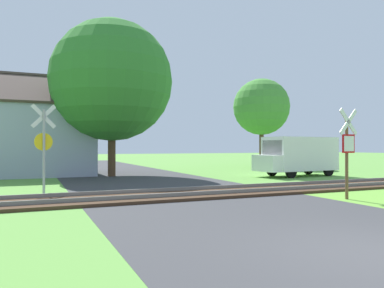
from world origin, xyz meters
The scene contains 8 objects.
road_asphalt centered at (0.00, 2.00, 0.00)m, with size 7.60×80.00×0.01m, color #38383A.
rail_track centered at (0.00, 7.85, 0.06)m, with size 60.00×2.60×0.22m.
stop_sign_near centered at (4.28, 4.95, 1.68)m, with size 0.87×0.19×2.94m.
crossing_sign_far centered at (-4.67, 10.33, 1.87)m, with size 0.86×0.21×3.23m.
house centered at (-5.26, 20.29, 2.23)m, with size 7.66×6.21×6.11m.
tree_center centered at (-0.82, 17.42, 5.50)m, with size 6.97×6.97×8.99m.
tree_far centered at (12.50, 22.05, 4.98)m, with size 4.67×4.67×7.33m.
mail_truck centered at (9.00, 13.15, 1.24)m, with size 5.04×2.26×2.24m.
Camera 1 is at (-5.11, -4.12, 1.71)m, focal length 35.00 mm.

